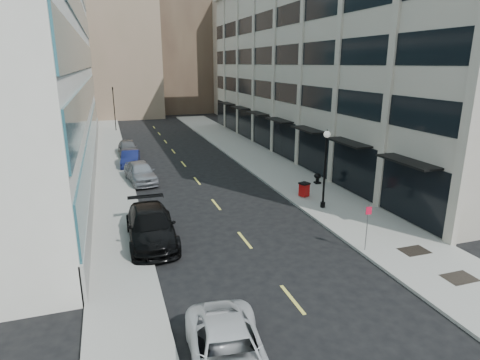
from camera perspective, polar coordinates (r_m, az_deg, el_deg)
ground at (r=15.67m, az=10.80°, el=-20.11°), size 160.00×160.00×0.00m
sidewalk_right at (r=35.11m, az=5.91°, el=1.08°), size 5.00×80.00×0.15m
sidewalk_left at (r=32.21m, az=-17.50°, el=-1.01°), size 3.00×80.00×0.15m
building_right at (r=44.53m, az=14.00°, el=15.51°), size 15.30×46.50×18.25m
skyline_tan_near at (r=79.06m, az=-17.39°, el=19.03°), size 14.00×18.00×28.00m
skyline_brown at (r=84.50m, az=-8.92°, el=21.36°), size 12.00×16.00×34.00m
skyline_tan_far at (r=89.22m, az=-24.07°, el=16.06°), size 12.00×14.00×22.00m
skyline_stone at (r=80.69m, az=-0.61°, el=16.81°), size 10.00×14.00×20.00m
grate_mid at (r=20.54m, az=28.75°, el=-12.10°), size 1.40×1.00×0.01m
grate_far at (r=22.27m, az=23.54°, el=-9.20°), size 1.40×1.00×0.01m
road_centerline at (r=30.07m, az=-4.90°, el=-1.64°), size 0.15×68.20×0.01m
traffic_signal at (r=58.99m, az=-17.66°, el=12.11°), size 0.66×0.66×6.98m
car_white_van at (r=13.29m, az=-1.64°, el=-23.52°), size 2.98×5.39×1.43m
car_black_pickup at (r=21.99m, az=-12.54°, el=-6.44°), size 2.53×6.09×1.76m
car_silver_sedan at (r=33.03m, az=-13.97°, el=1.10°), size 2.67×5.24×1.71m
car_blue_sedan at (r=38.62m, az=-15.31°, el=2.96°), size 2.05×4.51×1.44m
car_grey_sedan at (r=43.36m, az=-15.67°, el=4.45°), size 1.92×4.69×1.59m
trash_bin at (r=28.61m, az=9.11°, el=-1.28°), size 0.79×0.79×1.02m
lamppost at (r=26.01m, az=12.04°, el=2.47°), size 0.43×0.43×5.16m
sign_post at (r=20.90m, az=17.71°, el=-5.52°), size 0.29×0.09×2.48m
urn_planter at (r=31.95m, az=10.96°, el=0.37°), size 0.58×0.58×0.80m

